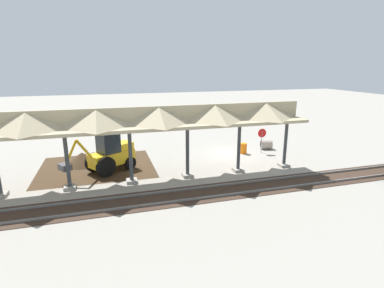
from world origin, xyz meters
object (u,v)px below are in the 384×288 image
stop_sign (262,136)px  traffic_barrel (243,148)px  backhoe (110,154)px  concrete_pipe (266,144)px

stop_sign → traffic_barrel: stop_sign is taller
backhoe → concrete_pipe: size_ratio=4.40×
traffic_barrel → concrete_pipe: bearing=-164.4°
traffic_barrel → backhoe: bearing=7.1°
backhoe → stop_sign: bearing=-174.7°
stop_sign → traffic_barrel: (1.59, -0.20, -1.07)m
stop_sign → traffic_barrel: size_ratio=2.36×
backhoe → concrete_pipe: bearing=-171.2°
concrete_pipe → traffic_barrel: bearing=15.6°
stop_sign → backhoe: 12.78m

